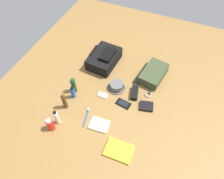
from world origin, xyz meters
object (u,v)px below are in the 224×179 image
Objects in this scene: cologne_bottle at (64,101)px; wristwatch at (148,94)px; toothpaste_tube at (57,117)px; wallet at (146,106)px; deodorant_spray at (73,93)px; shampoo_bottle at (74,85)px; cell_phone at (123,104)px; notepad at (99,125)px; media_player at (103,95)px; paperback_novel at (119,150)px; bucket_hat at (117,86)px; sunglasses_case at (135,93)px; backpack at (104,58)px; sunscreen_spray at (50,124)px; toothbrush at (87,116)px; toiletry_pouch at (153,74)px.

wristwatch is (0.39, -0.60, -0.08)m from cologne_bottle.
wallet is (0.41, -0.60, -0.06)m from toothpaste_tube.
deodorant_spray is 0.07m from shampoo_bottle.
notepad is at bearing 158.04° from cell_phone.
media_player is (0.05, -0.25, -0.07)m from shampoo_bottle.
media_player is (0.40, 0.31, -0.00)m from paperback_novel.
sunglasses_case is at bearing -90.37° from bucket_hat.
backpack reaches higher than sunglasses_case.
notepad is at bearing 122.42° from wallet.
toothbrush is at bearing -45.31° from sunscreen_spray.
backpack is 0.47m from sunglasses_case.
bucket_hat is 2.22× the size of wristwatch.
cologne_bottle is (-0.60, 0.57, 0.04)m from toiletry_pouch.
media_player is at bearing 81.27° from wallet.
notepad is (-0.22, -0.34, -0.07)m from shampoo_bottle.
media_player is at bearing -28.42° from sunscreen_spray.
shampoo_bottle is at bearing 95.50° from sunglasses_case.
bucket_hat is 1.25× the size of sunscreen_spray.
media_player is at bearing -64.48° from deodorant_spray.
wallet reaches higher than cell_phone.
cell_phone is at bearing 90.14° from wallet.
shampoo_bottle is 1.83× the size of media_player.
paperback_novel is at bearing -125.30° from notepad.
wallet is 0.79× the size of sunglasses_case.
shampoo_bottle reaches higher than wristwatch.
notepad is 0.42m from sunglasses_case.
toothpaste_tube is at bearing 123.33° from sunglasses_case.
notepad reaches higher than media_player.
toothpaste_tube is at bearing 149.29° from bucket_hat.
cell_phone is at bearing 145.17° from sunglasses_case.
shampoo_bottle reaches higher than cell_phone.
sunscreen_spray is at bearing 134.69° from toothbrush.
toothpaste_tube is 0.96× the size of toothbrush.
paperback_novel is 1.59× the size of cell_phone.
toiletry_pouch is 0.42m from cell_phone.
sunscreen_spray is 1.15× the size of wallet.
shampoo_bottle is at bearing 126.00° from toiletry_pouch.
toothpaste_tube is 0.53m from paperback_novel.
cell_phone is 0.19m from wallet.
toiletry_pouch is at bearing -31.25° from toothbrush.
sunscreen_spray is 0.07m from toothpaste_tube.
backpack is at bearing 16.73° from notepad.
wallet reaches higher than wristwatch.
shampoo_bottle is at bearing 101.08° from media_player.
notepad is (-0.16, -0.32, -0.05)m from deodorant_spray.
shampoo_bottle is at bearing 2.29° from sunscreen_spray.
sunglasses_case is (0.36, -0.29, 0.01)m from toothbrush.
sunglasses_case is (-0.04, 0.11, 0.01)m from wristwatch.
backpack is at bearing 22.21° from media_player.
bucket_hat is at bearing -42.23° from cologne_bottle.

